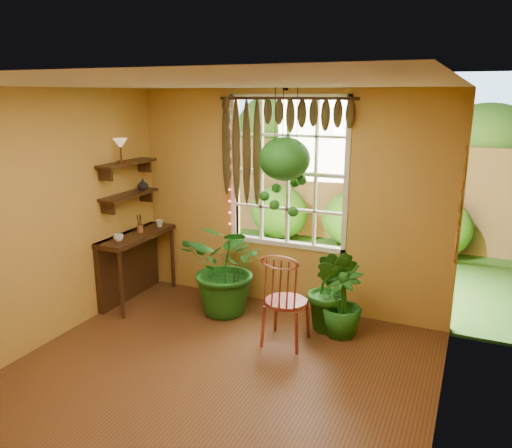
{
  "coord_description": "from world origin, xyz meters",
  "views": [
    {
      "loc": [
        2.1,
        -3.37,
        2.63
      ],
      "look_at": [
        0.08,
        1.15,
        1.34
      ],
      "focal_mm": 35.0,
      "sensor_mm": 36.0,
      "label": 1
    }
  ],
  "objects_px": {
    "windsor_chair": "(285,314)",
    "potted_plant_left": "(228,268)",
    "potted_plant_mid": "(331,290)",
    "counter_ledge": "(131,258)",
    "hanging_basket": "(284,164)"
  },
  "relations": [
    {
      "from": "counter_ledge",
      "to": "windsor_chair",
      "type": "distance_m",
      "value": 2.32
    },
    {
      "from": "counter_ledge",
      "to": "windsor_chair",
      "type": "relative_size",
      "value": 1.0
    },
    {
      "from": "potted_plant_mid",
      "to": "hanging_basket",
      "type": "xyz_separation_m",
      "value": [
        -0.64,
        0.13,
        1.36
      ]
    },
    {
      "from": "windsor_chair",
      "to": "potted_plant_left",
      "type": "bearing_deg",
      "value": 153.32
    },
    {
      "from": "counter_ledge",
      "to": "potted_plant_mid",
      "type": "relative_size",
      "value": 1.2
    },
    {
      "from": "windsor_chair",
      "to": "hanging_basket",
      "type": "relative_size",
      "value": 0.85
    },
    {
      "from": "windsor_chair",
      "to": "potted_plant_left",
      "type": "xyz_separation_m",
      "value": [
        -0.91,
        0.45,
        0.24
      ]
    },
    {
      "from": "windsor_chair",
      "to": "potted_plant_mid",
      "type": "height_order",
      "value": "windsor_chair"
    },
    {
      "from": "windsor_chair",
      "to": "counter_ledge",
      "type": "bearing_deg",
      "value": 170.84
    },
    {
      "from": "windsor_chair",
      "to": "hanging_basket",
      "type": "xyz_separation_m",
      "value": [
        -0.27,
        0.63,
        1.51
      ]
    },
    {
      "from": "potted_plant_mid",
      "to": "counter_ledge",
      "type": "bearing_deg",
      "value": -176.79
    },
    {
      "from": "potted_plant_left",
      "to": "counter_ledge",
      "type": "bearing_deg",
      "value": -175.96
    },
    {
      "from": "potted_plant_left",
      "to": "potted_plant_mid",
      "type": "relative_size",
      "value": 1.19
    },
    {
      "from": "hanging_basket",
      "to": "windsor_chair",
      "type": "bearing_deg",
      "value": -66.93
    },
    {
      "from": "windsor_chair",
      "to": "hanging_basket",
      "type": "bearing_deg",
      "value": 112.62
    }
  ]
}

